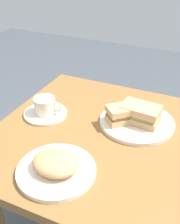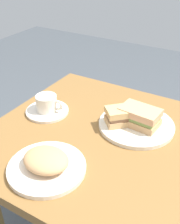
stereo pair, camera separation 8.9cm
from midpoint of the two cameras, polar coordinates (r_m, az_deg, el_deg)
The scene contains 9 objects.
dining_table at distance 1.01m, azimuth 7.44°, elevation -14.11°, with size 1.00×0.72×0.73m.
sandwich_plate at distance 0.99m, azimuth 6.98°, elevation -2.12°, with size 0.26×0.26×0.01m, color silver.
sandwich_front at distance 0.96m, azimuth 7.63°, elevation -0.41°, with size 0.14×0.09×0.06m.
sandwich_back at distance 0.96m, azimuth 4.21°, elevation -0.44°, with size 0.13×0.13×0.06m.
coffee_saucer at distance 1.05m, azimuth -11.46°, elevation -0.36°, with size 0.16×0.16×0.01m, color silver.
coffee_cup at distance 1.03m, azimuth -11.58°, elevation 1.33°, with size 0.10×0.08×0.06m.
spoon at distance 1.11m, azimuth -12.43°, elevation 1.84°, with size 0.08×0.07×0.01m.
side_plate at distance 0.80m, azimuth -10.11°, elevation -11.78°, with size 0.22×0.22×0.01m, color #EFE2CC.
side_food_pile at distance 0.78m, azimuth -10.31°, elevation -10.25°, with size 0.13×0.11×0.04m, color tan.
Camera 1 is at (0.13, -0.70, 1.29)m, focal length 44.81 mm.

